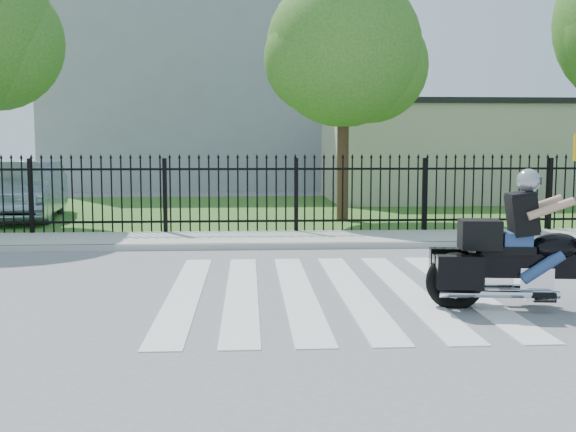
{
  "coord_description": "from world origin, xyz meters",
  "views": [
    {
      "loc": [
        -1.09,
        -9.45,
        2.09
      ],
      "look_at": [
        -0.49,
        0.89,
        1.0
      ],
      "focal_mm": 42.0,
      "sensor_mm": 36.0,
      "label": 1
    }
  ],
  "objects": [
    {
      "name": "grass_strip",
      "position": [
        0.0,
        12.0,
        0.01
      ],
      "size": [
        40.0,
        12.0,
        0.02
      ],
      "primitive_type": "cube",
      "color": "#2D5F20",
      "rests_on": "ground"
    },
    {
      "name": "ground",
      "position": [
        0.0,
        0.0,
        0.0
      ],
      "size": [
        120.0,
        120.0,
        0.0
      ],
      "primitive_type": "plane",
      "color": "slate",
      "rests_on": "ground"
    },
    {
      "name": "motorcycle_rider",
      "position": [
        2.48,
        -1.17,
        0.75
      ],
      "size": [
        2.77,
        1.1,
        1.83
      ],
      "rotation": [
        0.0,
        0.0,
        -0.13
      ],
      "color": "black",
      "rests_on": "ground"
    },
    {
      "name": "curb",
      "position": [
        0.0,
        4.0,
        0.06
      ],
      "size": [
        40.0,
        0.12,
        0.12
      ],
      "primitive_type": "cube",
      "color": "#ADAAA3",
      "rests_on": "ground"
    },
    {
      "name": "building_low_roof",
      "position": [
        7.0,
        16.0,
        3.6
      ],
      "size": [
        10.2,
        6.2,
        0.2
      ],
      "primitive_type": "cube",
      "color": "black",
      "rests_on": "building_low"
    },
    {
      "name": "tree_mid",
      "position": [
        1.5,
        9.0,
        4.67
      ],
      "size": [
        4.2,
        4.2,
        6.78
      ],
      "color": "#382316",
      "rests_on": "ground"
    },
    {
      "name": "iron_fence",
      "position": [
        0.0,
        6.0,
        0.9
      ],
      "size": [
        26.0,
        0.04,
        1.8
      ],
      "color": "black",
      "rests_on": "ground"
    },
    {
      "name": "crosswalk",
      "position": [
        0.0,
        0.0,
        0.01
      ],
      "size": [
        5.0,
        5.5,
        0.01
      ],
      "primitive_type": null,
      "color": "silver",
      "rests_on": "ground"
    },
    {
      "name": "building_low",
      "position": [
        7.0,
        16.0,
        1.75
      ],
      "size": [
        10.0,
        6.0,
        3.5
      ],
      "primitive_type": "cube",
      "color": "#B5AF97",
      "rests_on": "ground"
    },
    {
      "name": "parked_car",
      "position": [
        -7.35,
        9.78,
        0.83
      ],
      "size": [
        2.37,
        5.08,
        1.61
      ],
      "primitive_type": "imported",
      "rotation": [
        0.0,
        0.0,
        0.14
      ],
      "color": "#8D9CB1",
      "rests_on": "grass_strip"
    },
    {
      "name": "building_tall",
      "position": [
        -3.0,
        26.0,
        6.0
      ],
      "size": [
        15.0,
        10.0,
        12.0
      ],
      "primitive_type": "cube",
      "color": "#919499",
      "rests_on": "ground"
    },
    {
      "name": "sidewalk",
      "position": [
        0.0,
        5.0,
        0.06
      ],
      "size": [
        40.0,
        2.0,
        0.12
      ],
      "primitive_type": "cube",
      "color": "#ADAAA3",
      "rests_on": "ground"
    }
  ]
}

